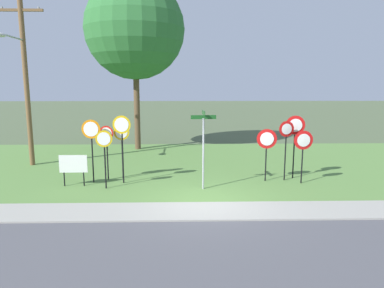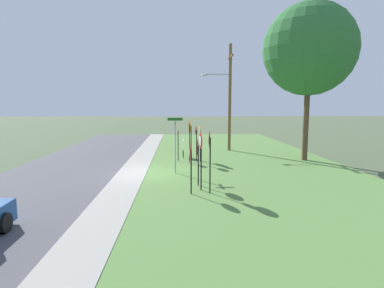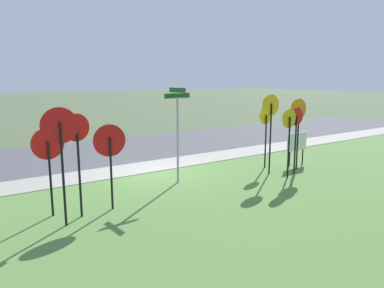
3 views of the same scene
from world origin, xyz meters
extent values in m
plane|color=#4C5B3D|center=(0.00, 0.00, 0.00)|extent=(160.00, 160.00, 0.00)
cube|color=#4C4C51|center=(0.00, -4.80, 0.01)|extent=(44.00, 6.40, 0.01)
cube|color=#99968C|center=(0.00, -0.80, 0.03)|extent=(44.00, 1.60, 0.06)
cube|color=#567F3D|center=(0.00, 6.00, 0.02)|extent=(44.00, 12.00, 0.04)
cylinder|color=black|center=(-3.89, 2.99, 1.07)|extent=(0.06, 0.06, 2.05)
cylinder|color=red|center=(-3.89, 2.95, 2.05)|extent=(0.60, 0.12, 0.60)
cylinder|color=white|center=(-3.89, 2.94, 2.05)|extent=(0.47, 0.08, 0.47)
cylinder|color=black|center=(-3.16, 2.51, 1.27)|extent=(0.06, 0.06, 2.46)
cylinder|color=gold|center=(-3.16, 2.46, 2.45)|extent=(0.73, 0.09, 0.73)
cylinder|color=white|center=(-3.16, 2.45, 2.45)|extent=(0.57, 0.06, 0.57)
cylinder|color=black|center=(-4.42, 2.65, 1.18)|extent=(0.06, 0.06, 2.27)
cylinder|color=orange|center=(-4.42, 2.61, 2.26)|extent=(0.77, 0.07, 0.77)
cylinder|color=white|center=(-4.42, 2.60, 2.26)|extent=(0.60, 0.04, 0.60)
cylinder|color=black|center=(-3.30, 3.21, 1.07)|extent=(0.06, 0.06, 2.06)
cylinder|color=gold|center=(-3.30, 3.17, 2.05)|extent=(0.65, 0.04, 0.65)
cylinder|color=white|center=(-3.30, 3.15, 2.05)|extent=(0.51, 0.02, 0.51)
cylinder|color=black|center=(-3.71, 1.76, 1.04)|extent=(0.06, 0.06, 2.01)
cylinder|color=gold|center=(-3.71, 1.72, 2.00)|extent=(0.64, 0.04, 0.64)
cylinder|color=white|center=(-3.71, 1.70, 2.00)|extent=(0.50, 0.02, 0.50)
cylinder|color=black|center=(4.12, 2.28, 0.97)|extent=(0.06, 0.06, 1.86)
cone|color=red|center=(4.12, 2.24, 1.83)|extent=(0.77, 0.05, 0.77)
cone|color=silver|center=(4.12, 2.22, 1.83)|extent=(0.52, 0.03, 0.52)
cylinder|color=black|center=(2.73, 2.68, 0.97)|extent=(0.06, 0.06, 1.87)
cone|color=red|center=(2.73, 2.64, 1.82)|extent=(0.81, 0.16, 0.82)
cone|color=white|center=(2.73, 2.61, 1.82)|extent=(0.55, 0.11, 0.55)
cylinder|color=black|center=(3.55, 2.74, 1.16)|extent=(0.06, 0.06, 2.25)
cone|color=red|center=(3.55, 2.70, 2.22)|extent=(0.65, 0.13, 0.66)
cone|color=white|center=(3.55, 2.68, 2.22)|extent=(0.44, 0.09, 0.45)
cylinder|color=black|center=(4.02, 3.09, 1.23)|extent=(0.06, 0.06, 2.38)
cone|color=red|center=(4.02, 3.05, 2.34)|extent=(0.80, 0.15, 0.81)
cone|color=white|center=(4.02, 3.02, 2.34)|extent=(0.55, 0.10, 0.55)
cylinder|color=#9EA0A8|center=(0.06, 1.60, 1.39)|extent=(0.07, 0.07, 2.71)
cylinder|color=#9EA0A8|center=(0.06, 1.60, 2.76)|extent=(0.09, 0.09, 0.03)
cube|color=#19511E|center=(0.06, 1.60, 2.82)|extent=(0.96, 0.09, 0.15)
cube|color=#19511E|center=(0.06, 1.60, 2.99)|extent=(0.08, 0.82, 0.15)
cylinder|color=brown|center=(-8.32, 5.93, 4.27)|extent=(0.24, 0.24, 8.46)
cube|color=brown|center=(-8.32, 5.93, 7.48)|extent=(2.10, 0.12, 0.12)
cylinder|color=gray|center=(-9.17, 5.93, 7.58)|extent=(0.09, 0.09, 0.10)
cylinder|color=gray|center=(-7.47, 5.93, 7.58)|extent=(0.09, 0.09, 0.10)
cylinder|color=#9EA0A8|center=(-8.32, 4.91, 6.13)|extent=(0.08, 2.05, 0.08)
ellipsoid|color=#B7B7BC|center=(-8.32, 3.88, 6.07)|extent=(0.40, 0.56, 0.18)
cylinder|color=black|center=(-5.43, 2.12, 0.32)|extent=(0.05, 0.05, 0.55)
cylinder|color=black|center=(-4.66, 2.12, 0.32)|extent=(0.05, 0.05, 0.55)
cube|color=white|center=(-5.05, 2.12, 0.94)|extent=(1.10, 0.04, 0.70)
cylinder|color=brown|center=(-3.57, 10.28, 2.93)|extent=(0.36, 0.36, 5.78)
sphere|color=#2D6B33|center=(-3.57, 10.28, 7.31)|extent=(5.96, 5.96, 5.96)
cylinder|color=black|center=(7.80, -3.40, 0.31)|extent=(0.60, 0.19, 0.60)
camera|label=1|loc=(-0.70, -11.28, 3.98)|focal=32.32mm
camera|label=2|loc=(16.96, 1.72, 3.81)|focal=29.40mm
camera|label=3|loc=(6.09, 11.17, 3.37)|focal=33.98mm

